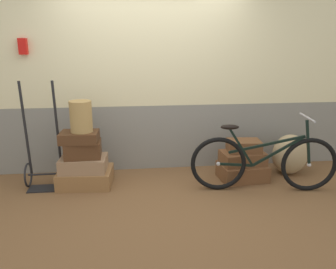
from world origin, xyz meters
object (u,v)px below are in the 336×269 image
Objects in this scene: suitcase_5 at (243,158)px; burlap_sack at (290,154)px; suitcase_2 at (83,149)px; bicycle at (263,163)px; suitcase_0 at (86,177)px; suitcase_3 at (79,137)px; suitcase_1 at (84,164)px; wicker_basket at (81,116)px; suitcase_4 at (242,171)px; luggage_trolley at (45,164)px; suitcase_6 at (244,146)px.

burlap_sack reaches higher than suitcase_5.
bicycle is at bearing -11.90° from suitcase_2.
suitcase_3 is at bearing -133.38° from suitcase_0.
bicycle reaches higher than suitcase_1.
suitcase_5 is at bearing -0.03° from wicker_basket.
burlap_sack is (0.71, 0.10, -0.01)m from suitcase_5.
suitcase_3 is at bearing -150.72° from suitcase_2.
suitcase_5 is at bearing 79.81° from suitcase_4.
burlap_sack is 0.32× the size of bicycle.
luggage_trolley reaches higher than wicker_basket.
wicker_basket is 0.22× the size of bicycle.
burlap_sack is 0.76m from bicycle.
burlap_sack is (2.76, 0.07, 0.17)m from suitcase_0.
suitcase_5 is (2.09, 0.01, -0.36)m from suitcase_3.
suitcase_6 is at bearing 4.06° from suitcase_0.
suitcase_4 is at bearing -170.36° from burlap_sack.
suitcase_6 is 0.32× the size of luggage_trolley.
suitcase_1 is 0.32× the size of bicycle.
suitcase_0 is 0.19m from suitcase_1.
suitcase_2 is 0.78× the size of suitcase_5.
wicker_basket is at bearing -174.09° from suitcase_6.
suitcase_5 is at bearing -1.92° from suitcase_2.
suitcase_5 is at bearing 3.41° from suitcase_0.
suitcase_5 is 0.71m from burlap_sack.
suitcase_4 is (2.09, -0.01, -0.54)m from suitcase_3.
suitcase_1 is 2.07m from suitcase_4.
suitcase_3 is 0.81× the size of suitcase_5.
burlap_sack is (0.71, 0.12, 0.17)m from suitcase_4.
suitcase_2 is 0.52m from luggage_trolley.
suitcase_3 reaches higher than burlap_sack.
suitcase_1 is 0.95× the size of suitcase_4.
suitcase_0 is at bearing 173.91° from suitcase_4.
luggage_trolley is 0.76× the size of bicycle.
suitcase_1 is 1.29× the size of suitcase_2.
suitcase_5 is 2.14m from wicker_basket.
suitcase_1 is 1.01× the size of suitcase_5.
luggage_trolley is at bearing 179.36° from suitcase_1.
suitcase_4 is 0.74m from burlap_sack.
wicker_basket reaches higher than suitcase_0.
luggage_trolley is at bearing -175.14° from suitcase_6.
wicker_basket is 0.78m from luggage_trolley.
suitcase_4 is at bearing -0.60° from wicker_basket.
suitcase_1 is 1.32× the size of suitcase_6.
suitcase_2 reaches higher than burlap_sack.
suitcase_3 reaches higher than suitcase_2.
suitcase_2 is 0.17m from suitcase_3.
wicker_basket is at bearing -15.80° from suitcase_1.
suitcase_6 is 1.12× the size of wicker_basket.
suitcase_0 is 0.38× the size of bicycle.
suitcase_0 is 0.55m from suitcase_3.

